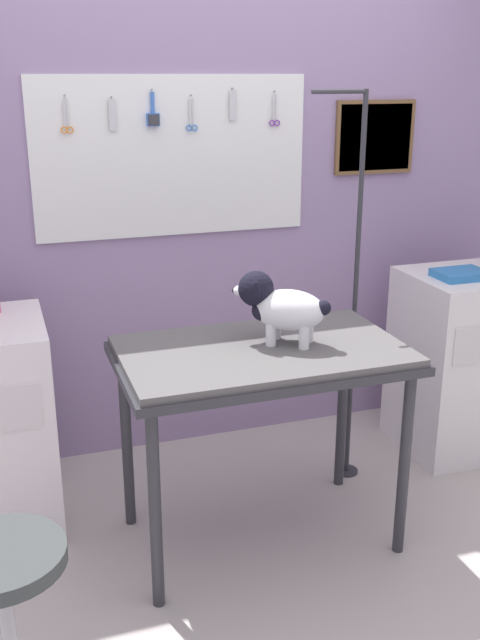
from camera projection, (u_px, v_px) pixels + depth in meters
name	position (u px, v px, depth m)	size (l,w,h in m)	color
ground	(306.00, 586.00, 2.77)	(4.40, 4.00, 0.04)	#B3AAA4
rear_wall_panel	(207.00, 216.00, 3.54)	(4.00, 0.11, 2.30)	#927BA4
grooming_table	(262.00, 367.00, 2.79)	(1.10, 0.66, 0.83)	#2D2D33
grooming_arm	(353.00, 309.00, 3.25)	(0.30, 0.11, 1.76)	#2D2D33
dog	(279.00, 306.00, 2.77)	(0.36, 0.30, 0.28)	white
cabinet_right	(471.00, 360.00, 3.67)	(0.68, 0.54, 0.90)	silver
stool	(3.00, 585.00, 1.98)	(0.35, 0.35, 0.61)	#9E9EA3
supply_tray	(461.00, 274.00, 3.43)	(0.24, 0.18, 0.04)	#2C75BB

